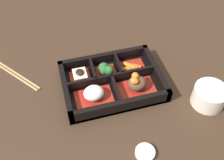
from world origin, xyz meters
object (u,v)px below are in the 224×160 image
chopsticks (12,72)px  bowl_rice (94,94)px  sauce_dish (145,153)px  tea_cup (209,96)px

chopsticks → bowl_rice: bearing=141.6°
chopsticks → sauce_dish: (-0.29, 0.35, 0.00)m
tea_cup → chopsticks: 0.56m
bowl_rice → tea_cup: 0.30m
tea_cup → bowl_rice: bearing=-16.5°
tea_cup → chopsticks: size_ratio=0.47×
chopsticks → sauce_dish: bearing=129.6°
chopsticks → tea_cup: bearing=153.2°
bowl_rice → tea_cup: size_ratio=1.15×
sauce_dish → bowl_rice: bearing=-66.8°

